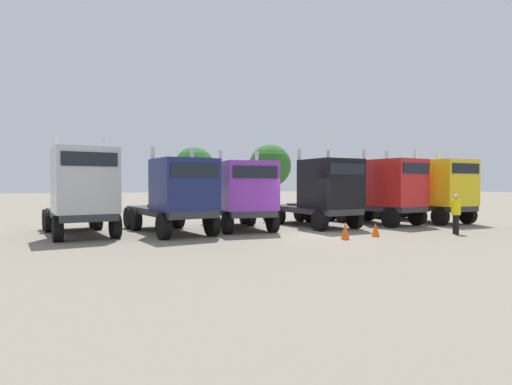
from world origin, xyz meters
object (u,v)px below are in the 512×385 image
object	(u,v)px
traffic_cone_far	(376,230)
visitor_in_hivis	(456,211)
semi_truck_purple	(244,195)
semi_truck_black	(323,192)
semi_truck_navy	(177,196)
semi_truck_red	(388,191)
traffic_cone_near	(345,231)
semi_truck_yellow	(438,190)
semi_truck_silver	(83,191)

from	to	relation	value
traffic_cone_far	visitor_in_hivis	bearing A→B (deg)	-8.66
semi_truck_purple	semi_truck_black	distance (m)	4.35
semi_truck_navy	semi_truck_red	size ratio (longest dim) A/B	1.07
semi_truck_navy	visitor_in_hivis	xyz separation A→B (m)	(11.75, -4.49, -0.71)
semi_truck_purple	traffic_cone_near	distance (m)	5.56
traffic_cone_near	visitor_in_hivis	bearing A→B (deg)	-2.97
semi_truck_purple	traffic_cone_far	bearing A→B (deg)	49.11
semi_truck_black	visitor_in_hivis	bearing A→B (deg)	35.15
traffic_cone_near	semi_truck_yellow	bearing A→B (deg)	24.88
semi_truck_purple	visitor_in_hivis	bearing A→B (deg)	62.78
semi_truck_navy	semi_truck_purple	bearing A→B (deg)	87.18
semi_truck_purple	visitor_in_hivis	xyz separation A→B (m)	(8.44, -4.93, -0.70)
traffic_cone_far	semi_truck_black	bearing A→B (deg)	91.98
semi_truck_purple	semi_truck_red	size ratio (longest dim) A/B	0.95
semi_truck_yellow	semi_truck_red	bearing A→B (deg)	-96.36
semi_truck_silver	semi_truck_navy	xyz separation A→B (m)	(3.93, -0.72, -0.19)
semi_truck_black	traffic_cone_near	size ratio (longest dim) A/B	8.75
semi_truck_purple	semi_truck_yellow	size ratio (longest dim) A/B	0.92
traffic_cone_far	semi_truck_silver	bearing A→B (deg)	158.57
semi_truck_navy	traffic_cone_far	world-z (taller)	semi_truck_navy
traffic_cone_far	semi_truck_navy	bearing A→B (deg)	153.53
semi_truck_navy	semi_truck_purple	xyz separation A→B (m)	(3.31, 0.44, -0.00)
semi_truck_red	visitor_in_hivis	distance (m)	4.80
semi_truck_navy	semi_truck_red	xyz separation A→B (m)	(11.81, 0.24, 0.15)
traffic_cone_near	traffic_cone_far	xyz separation A→B (m)	(1.74, 0.31, -0.06)
semi_truck_navy	semi_truck_yellow	bearing A→B (deg)	79.88
semi_truck_silver	semi_truck_navy	distance (m)	4.01
semi_truck_purple	traffic_cone_far	size ratio (longest dim) A/B	9.62
semi_truck_red	visitor_in_hivis	size ratio (longest dim) A/B	3.41
semi_truck_navy	semi_truck_red	bearing A→B (deg)	80.79
semi_truck_yellow	semi_truck_black	bearing A→B (deg)	-94.71
semi_truck_silver	visitor_in_hivis	xyz separation A→B (m)	(15.69, -5.21, -0.90)
semi_truck_black	traffic_cone_near	world-z (taller)	semi_truck_black
semi_truck_silver	semi_truck_navy	world-z (taller)	semi_truck_silver
semi_truck_purple	semi_truck_yellow	bearing A→B (deg)	91.26
semi_truck_navy	traffic_cone_near	distance (m)	7.50
semi_truck_black	semi_truck_silver	bearing A→B (deg)	-98.27
semi_truck_yellow	traffic_cone_near	xyz separation A→B (m)	(-9.19, -4.26, -1.54)
semi_truck_red	semi_truck_yellow	bearing A→B (deg)	75.80
semi_truck_red	traffic_cone_near	xyz separation A→B (m)	(-5.75, -4.43, -1.55)
semi_truck_navy	semi_truck_red	distance (m)	11.81
semi_truck_red	semi_truck_yellow	world-z (taller)	semi_truck_yellow
traffic_cone_far	semi_truck_purple	bearing A→B (deg)	136.08
semi_truck_red	semi_truck_purple	bearing A→B (deg)	-102.68
semi_truck_navy	traffic_cone_far	xyz separation A→B (m)	(7.80, -3.88, -1.46)
semi_truck_navy	semi_truck_black	world-z (taller)	semi_truck_black
semi_truck_silver	traffic_cone_far	xyz separation A→B (m)	(11.73, -4.61, -1.66)
semi_truck_yellow	semi_truck_navy	bearing A→B (deg)	-93.24
semi_truck_black	traffic_cone_far	distance (m)	4.40
semi_truck_red	traffic_cone_near	size ratio (longest dim) A/B	8.42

